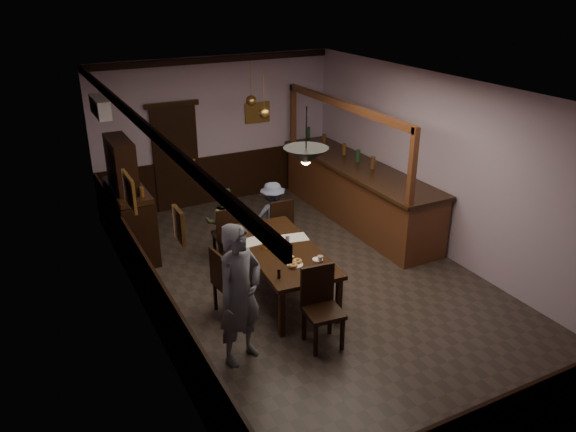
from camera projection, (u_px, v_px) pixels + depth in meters
room at (314, 194)px, 8.15m from camera, size 5.01×8.01×3.01m
dining_table at (282, 252)px, 8.23m from camera, size 1.18×2.27×0.75m
chair_far_left at (228, 232)px, 9.20m from camera, size 0.46×0.46×0.99m
chair_far_right at (279, 224)px, 9.52m from camera, size 0.44×0.44×1.00m
chair_near at (321, 303)px, 7.16m from camera, size 0.50×0.50×1.06m
chair_side at (226, 280)px, 7.77m from camera, size 0.48×0.48×1.00m
person_standing at (240, 295)px, 6.71m from camera, size 0.78×0.65×1.82m
person_seated_left at (223, 222)px, 9.42m from camera, size 0.72×0.65×1.23m
person_seated_right at (273, 215)px, 9.74m from camera, size 0.83×0.56×1.19m
newspaper_left at (255, 241)px, 8.42m from camera, size 0.44×0.32×0.01m
newspaper_right at (294, 238)px, 8.52m from camera, size 0.47×0.37×0.01m
napkin at (287, 256)px, 7.98m from camera, size 0.16×0.16×0.00m
saucer at (318, 259)px, 7.87m from camera, size 0.15×0.15×0.01m
coffee_cup at (320, 258)px, 7.81m from camera, size 0.09×0.09×0.07m
pastry_plate at (295, 265)px, 7.73m from camera, size 0.22×0.22×0.01m
pastry_ring_a at (293, 265)px, 7.66m from camera, size 0.13×0.13×0.04m
pastry_ring_b at (297, 261)px, 7.77m from camera, size 0.13×0.13×0.04m
soda_can at (285, 246)px, 8.14m from camera, size 0.07×0.07×0.12m
beer_glass at (265, 242)px, 8.16m from camera, size 0.06×0.06×0.20m
water_glass at (287, 240)px, 8.29m from camera, size 0.06×0.06×0.15m
pepper_mill at (279, 274)px, 7.37m from camera, size 0.04×0.04×0.14m
sideboard at (129, 209)px, 9.44m from camera, size 0.55×1.53×2.03m
bar_counter at (357, 191)px, 10.79m from camera, size 0.98×4.22×2.36m
door_back at (176, 159)px, 11.17m from camera, size 0.90×0.06×2.10m
ac_unit at (100, 107)px, 9.14m from camera, size 0.20×0.85×0.30m
picture_left_small at (179, 225)px, 5.55m from camera, size 0.04×0.28×0.36m
picture_left_large at (129, 191)px, 7.69m from camera, size 0.04×0.62×0.48m
picture_back at (257, 112)px, 11.64m from camera, size 0.55×0.04×0.42m
pendant_iron at (306, 156)px, 6.88m from camera, size 0.56×0.56×0.73m
pendant_brass_mid at (264, 113)px, 9.42m from camera, size 0.20×0.20×0.81m
pendant_brass_far at (251, 101)px, 10.32m from camera, size 0.20×0.20×0.81m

